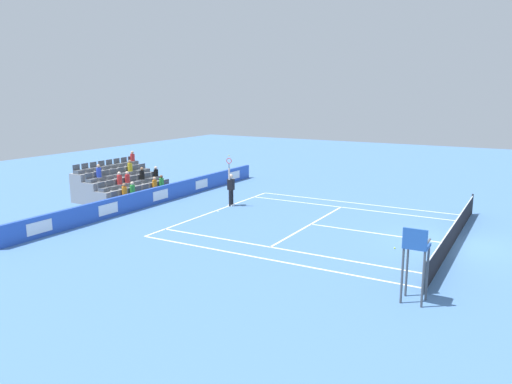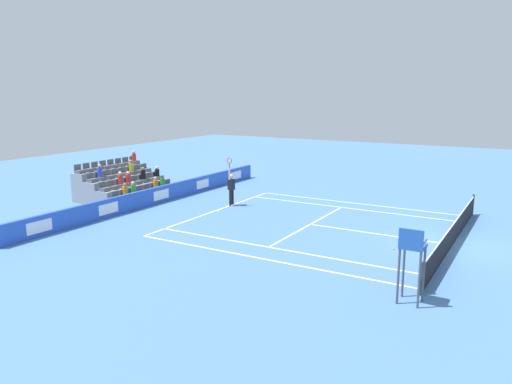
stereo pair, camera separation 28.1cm
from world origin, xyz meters
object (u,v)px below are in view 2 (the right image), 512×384
Objects in this scene: umpire_chair at (412,254)px; tennis_player at (231,188)px; loose_tennis_ball at (393,249)px; tennis_net at (454,233)px.

tennis_player is at bearing -125.08° from umpire_chair.
tennis_player reaches higher than loose_tennis_ball.
tennis_player reaches higher than tennis_net.
umpire_chair is (8.19, 11.66, 0.53)m from tennis_player.
umpire_chair reaches higher than loose_tennis_ball.
umpire_chair is at bearing 54.92° from tennis_player.
tennis_player is 14.26m from umpire_chair.
tennis_net is 4.19× the size of tennis_player.
tennis_player is at bearing -96.89° from tennis_net.
loose_tennis_ball is at bearing -160.06° from umpire_chair.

